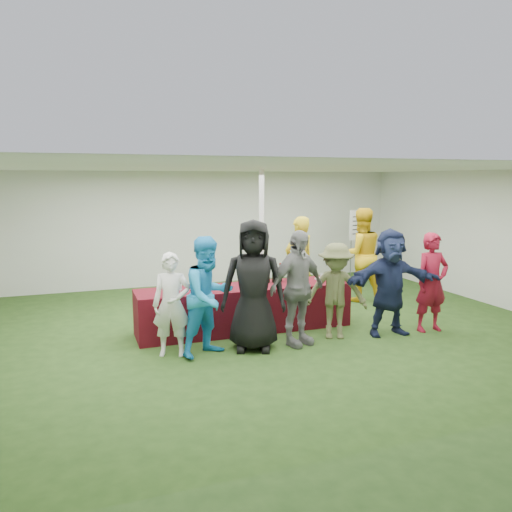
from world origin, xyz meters
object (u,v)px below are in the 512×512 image
object	(u,v)px
staff_pourer	(299,263)
customer_6	(432,282)
wine_list_sign	(359,231)
customer_0	(172,305)
staff_back	(360,255)
serving_table	(245,308)
dump_bucket	(336,277)
customer_4	(336,291)
customer_5	(390,282)
customer_2	(253,285)
customer_3	(297,288)
customer_1	(209,296)

from	to	relation	value
staff_pourer	customer_6	xyz separation A→B (m)	(1.49, -2.01, -0.08)
wine_list_sign	customer_0	distance (m)	5.98
staff_back	customer_6	size ratio (longest dim) A/B	1.17
serving_table	staff_back	xyz separation A→B (m)	(2.91, 1.14, 0.59)
serving_table	customer_0	bearing A→B (deg)	-149.31
dump_bucket	customer_4	size ratio (longest dim) A/B	0.15
customer_5	customer_2	bearing A→B (deg)	-175.98
customer_3	customer_6	size ratio (longest dim) A/B	1.07
staff_back	dump_bucket	bearing A→B (deg)	56.04
dump_bucket	customer_1	xyz separation A→B (m)	(-2.46, -0.75, 0.02)
customer_1	customer_0	bearing A→B (deg)	138.32
customer_4	customer_5	world-z (taller)	customer_5
serving_table	wine_list_sign	bearing A→B (deg)	33.58
customer_1	customer_4	distance (m)	2.08
dump_bucket	wine_list_sign	world-z (taller)	wine_list_sign
customer_1	customer_3	size ratio (longest dim) A/B	0.98
staff_pourer	customer_6	size ratio (longest dim) A/B	1.10
staff_pourer	customer_4	world-z (taller)	staff_pourer
staff_pourer	customer_0	xyz separation A→B (m)	(-2.78, -1.73, -0.16)
staff_pourer	customer_2	xyz separation A→B (m)	(-1.60, -1.88, 0.06)
serving_table	staff_pourer	world-z (taller)	staff_pourer
customer_2	staff_back	bearing A→B (deg)	54.68
customer_6	customer_1	bearing A→B (deg)	178.96
customer_2	customer_5	bearing A→B (deg)	18.68
wine_list_sign	customer_3	distance (m)	4.64
wine_list_sign	customer_1	world-z (taller)	wine_list_sign
serving_table	staff_back	bearing A→B (deg)	21.43
customer_1	customer_2	size ratio (longest dim) A/B	0.89
dump_bucket	customer_2	size ratio (longest dim) A/B	0.12
serving_table	dump_bucket	bearing A→B (deg)	-7.86
customer_3	staff_back	bearing A→B (deg)	23.04
staff_pourer	customer_1	xyz separation A→B (m)	(-2.28, -1.88, -0.05)
staff_pourer	staff_back	size ratio (longest dim) A/B	0.94
customer_6	staff_pourer	bearing A→B (deg)	127.58
customer_2	customer_3	bearing A→B (deg)	17.92
dump_bucket	staff_back	xyz separation A→B (m)	(1.32, 1.36, 0.13)
staff_pourer	customer_4	distance (m)	1.83
customer_3	customer_4	distance (m)	0.73
wine_list_sign	customer_5	bearing A→B (deg)	-113.52
staff_pourer	customer_5	distance (m)	2.08
dump_bucket	customer_0	size ratio (longest dim) A/B	0.15
customer_0	customer_3	bearing A→B (deg)	12.35
serving_table	dump_bucket	size ratio (longest dim) A/B	15.68
serving_table	wine_list_sign	xyz separation A→B (m)	(3.63, 2.41, 0.94)
dump_bucket	customer_1	bearing A→B (deg)	-163.10
customer_2	customer_6	bearing A→B (deg)	18.03
customer_1	customer_2	distance (m)	0.68
dump_bucket	customer_4	distance (m)	0.78
customer_4	dump_bucket	bearing A→B (deg)	84.21
customer_3	serving_table	bearing A→B (deg)	98.45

